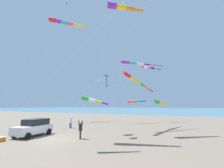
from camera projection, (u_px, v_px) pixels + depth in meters
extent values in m
plane|color=#756654|center=(53.00, 139.00, 15.07)|extent=(600.00, 600.00, 0.00)
cube|color=teal|center=(175.00, 109.00, 160.80)|extent=(240.00, 600.00, 0.01)
cube|color=silver|center=(33.00, 129.00, 16.70)|extent=(4.51, 2.41, 0.84)
cube|color=black|center=(36.00, 122.00, 17.14)|extent=(2.78, 1.96, 0.68)
cylinder|color=black|center=(28.00, 136.00, 14.98)|extent=(0.68, 0.31, 0.66)
cylinder|color=black|center=(14.00, 135.00, 15.57)|extent=(0.68, 0.31, 0.66)
cylinder|color=black|center=(49.00, 131.00, 17.71)|extent=(0.68, 0.31, 0.66)
cylinder|color=black|center=(37.00, 131.00, 18.31)|extent=(0.68, 0.31, 0.66)
cube|color=orange|center=(1.00, 140.00, 14.09)|extent=(0.60, 0.40, 0.36)
cube|color=white|center=(1.00, 137.00, 14.12)|extent=(0.62, 0.42, 0.06)
cube|color=#335199|center=(71.00, 126.00, 22.69)|extent=(0.28, 0.33, 0.76)
cylinder|color=silver|center=(71.00, 121.00, 22.79)|extent=(0.48, 0.48, 0.63)
sphere|color=beige|center=(71.00, 118.00, 22.85)|extent=(0.24, 0.24, 0.24)
cylinder|color=silver|center=(72.00, 118.00, 23.02)|extent=(0.28, 0.38, 0.48)
cylinder|color=silver|center=(72.00, 118.00, 22.71)|extent=(0.28, 0.38, 0.48)
cube|color=#232328|center=(80.00, 135.00, 15.27)|extent=(0.34, 0.31, 0.80)
cylinder|color=#232328|center=(81.00, 127.00, 15.38)|extent=(0.51, 0.51, 0.66)
sphere|color=tan|center=(81.00, 123.00, 15.45)|extent=(0.25, 0.25, 0.25)
cylinder|color=#232328|center=(82.00, 123.00, 15.32)|extent=(0.38, 0.31, 0.50)
cylinder|color=#232328|center=(79.00, 123.00, 15.27)|extent=(0.38, 0.31, 0.50)
cylinder|color=white|center=(68.00, 61.00, 8.30)|extent=(0.95, 14.86, 11.60)
cylinder|color=green|center=(85.00, 98.00, 32.29)|extent=(1.67, 1.88, 1.23)
cylinder|color=white|center=(92.00, 100.00, 32.41)|extent=(1.51, 1.76, 1.07)
cylinder|color=yellow|center=(99.00, 102.00, 32.53)|extent=(1.35, 1.63, 0.91)
cylinder|color=purple|center=(105.00, 104.00, 32.65)|extent=(1.19, 1.51, 0.75)
cylinder|color=white|center=(74.00, 111.00, 27.44)|extent=(8.33, 3.25, 4.90)
cylinder|color=purple|center=(125.00, 62.00, 21.88)|extent=(1.26, 1.11, 0.44)
cylinder|color=#1EB7C6|center=(133.00, 63.00, 22.43)|extent=(1.23, 1.08, 0.39)
cylinder|color=white|center=(140.00, 64.00, 22.97)|extent=(1.21, 1.04, 0.35)
cylinder|color=purple|center=(147.00, 64.00, 23.51)|extent=(1.18, 1.01, 0.31)
cylinder|color=#EF4C93|center=(153.00, 65.00, 24.05)|extent=(1.15, 0.97, 0.26)
cylinder|color=green|center=(159.00, 66.00, 24.59)|extent=(1.12, 0.94, 0.22)
cylinder|color=white|center=(116.00, 94.00, 18.40)|extent=(5.27, 0.82, 9.55)
pyramid|color=black|center=(106.00, 76.00, 17.43)|extent=(1.11, 0.95, 0.26)
cylinder|color=black|center=(106.00, 76.00, 17.43)|extent=(0.36, 0.75, 0.23)
cylinder|color=black|center=(106.00, 78.00, 17.40)|extent=(0.11, 0.11, 0.42)
cylinder|color=red|center=(107.00, 82.00, 17.33)|extent=(0.08, 0.12, 0.43)
cylinder|color=black|center=(107.00, 85.00, 17.27)|extent=(0.12, 0.11, 0.43)
cylinder|color=white|center=(57.00, 105.00, 16.83)|extent=(5.17, 9.79, 6.75)
cylinder|color=purple|center=(112.00, 6.00, 20.78)|extent=(1.46, 1.59, 0.94)
cylinder|color=yellow|center=(121.00, 7.00, 20.94)|extent=(1.32, 1.49, 0.79)
cylinder|color=orange|center=(130.00, 9.00, 21.10)|extent=(1.19, 1.39, 0.63)
cylinder|color=orange|center=(139.00, 10.00, 21.25)|extent=(1.06, 1.30, 0.48)
cylinder|color=white|center=(102.00, 59.00, 16.46)|extent=(5.81, 1.85, 16.98)
cylinder|color=white|center=(28.00, 47.00, 17.88)|extent=(0.95, 2.63, 20.69)
cylinder|color=green|center=(157.00, 102.00, 22.71)|extent=(1.17, 0.92, 0.70)
cylinder|color=yellow|center=(160.00, 103.00, 23.30)|extent=(1.11, 0.81, 0.59)
cylinder|color=yellow|center=(164.00, 104.00, 23.89)|extent=(1.06, 0.71, 0.49)
cylinder|color=yellow|center=(167.00, 105.00, 24.47)|extent=(1.00, 0.61, 0.39)
cylinder|color=white|center=(114.00, 116.00, 21.18)|extent=(7.25, 10.17, 3.87)
cylinder|color=#EF4C93|center=(142.00, 67.00, 34.07)|extent=(0.78, 0.98, 0.65)
cylinder|color=white|center=(146.00, 67.00, 33.96)|extent=(0.72, 0.95, 0.59)
cylinder|color=#EF4C93|center=(149.00, 68.00, 33.86)|extent=(0.66, 0.92, 0.54)
cylinder|color=black|center=(153.00, 68.00, 33.75)|extent=(0.61, 0.89, 0.48)
cylinder|color=#1EB7C6|center=(156.00, 69.00, 33.65)|extent=(0.55, 0.86, 0.42)
cylinder|color=purple|center=(159.00, 69.00, 33.54)|extent=(0.49, 0.83, 0.37)
cylinder|color=white|center=(120.00, 91.00, 28.55)|extent=(12.85, 4.55, 12.13)
cylinder|color=white|center=(67.00, 0.00, 23.12)|extent=(0.16, 0.10, 0.58)
cylinder|color=purple|center=(67.00, 4.00, 22.99)|extent=(0.12, 0.17, 0.58)
cylinder|color=white|center=(47.00, 50.00, 18.58)|extent=(6.68, 0.81, 20.39)
cylinder|color=red|center=(53.00, 20.00, 14.01)|extent=(0.70, 0.78, 0.55)
cylinder|color=purple|center=(58.00, 21.00, 14.02)|extent=(0.65, 0.75, 0.50)
cylinder|color=#1EB7C6|center=(64.00, 22.00, 14.02)|extent=(0.60, 0.71, 0.45)
cylinder|color=#EF4C93|center=(70.00, 24.00, 14.03)|extent=(0.56, 0.68, 0.41)
cylinder|color=yellow|center=(76.00, 25.00, 14.04)|extent=(0.51, 0.65, 0.36)
cylinder|color=yellow|center=(82.00, 26.00, 14.05)|extent=(0.46, 0.62, 0.31)
cylinder|color=white|center=(12.00, 80.00, 13.52)|extent=(2.28, 6.08, 11.26)
cylinder|color=white|center=(116.00, 54.00, 14.75)|extent=(0.71, 13.06, 16.74)
cylinder|color=red|center=(127.00, 75.00, 19.43)|extent=(1.35, 0.85, 0.77)
cylinder|color=yellow|center=(132.00, 78.00, 20.17)|extent=(1.32, 0.79, 0.73)
cylinder|color=yellow|center=(137.00, 82.00, 20.91)|extent=(1.29, 0.74, 0.68)
cylinder|color=green|center=(142.00, 85.00, 21.65)|extent=(1.26, 0.69, 0.63)
cylinder|color=orange|center=(146.00, 88.00, 22.39)|extent=(1.23, 0.63, 0.58)
cylinder|color=purple|center=(151.00, 90.00, 23.13)|extent=(1.20, 0.58, 0.53)
cylinder|color=white|center=(100.00, 103.00, 21.47)|extent=(2.39, 8.62, 7.40)
cylinder|color=#EF4C93|center=(129.00, 102.00, 29.28)|extent=(0.89, 0.91, 0.61)
cylinder|color=orange|center=(132.00, 101.00, 29.44)|extent=(0.84, 0.86, 0.55)
cylinder|color=#EF4C93|center=(135.00, 101.00, 29.60)|extent=(0.79, 0.82, 0.48)
cylinder|color=#1EB7C6|center=(138.00, 101.00, 29.75)|extent=(0.74, 0.78, 0.42)
cylinder|color=blue|center=(141.00, 101.00, 29.91)|extent=(0.69, 0.73, 0.36)
cylinder|color=blue|center=(144.00, 101.00, 30.06)|extent=(0.64, 0.69, 0.29)
cylinder|color=white|center=(106.00, 114.00, 25.33)|extent=(9.98, 3.79, 4.03)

